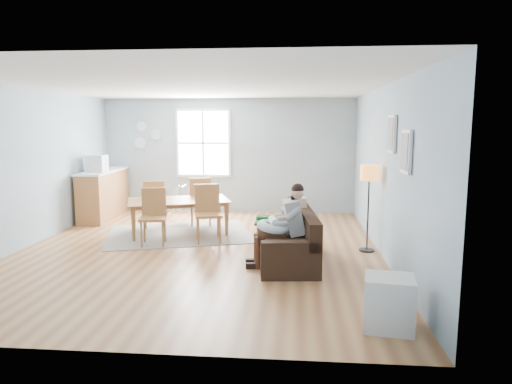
# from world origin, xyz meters

# --- Properties ---
(room) EXTENTS (8.40, 9.40, 3.90)m
(room) POSITION_xyz_m (0.00, 0.00, 2.42)
(room) COLOR #925734
(window) EXTENTS (1.32, 0.08, 1.62)m
(window) POSITION_xyz_m (-0.60, 3.46, 1.65)
(window) COLOR white
(window) RESTS_ON room
(pictures) EXTENTS (0.05, 1.34, 0.74)m
(pictures) POSITION_xyz_m (2.97, -1.05, 1.85)
(pictures) COLOR white
(pictures) RESTS_ON room
(wall_plates) EXTENTS (0.67, 0.02, 0.66)m
(wall_plates) POSITION_xyz_m (-2.00, 3.47, 1.83)
(wall_plates) COLOR #A7BDC8
(wall_plates) RESTS_ON room
(sofa) EXTENTS (1.00, 1.99, 0.77)m
(sofa) POSITION_xyz_m (1.53, -0.47, 0.27)
(sofa) COLOR black
(sofa) RESTS_ON room
(green_throw) EXTENTS (0.88, 0.71, 0.04)m
(green_throw) POSITION_xyz_m (1.39, 0.16, 0.49)
(green_throw) COLOR #155E23
(green_throw) RESTS_ON sofa
(beige_pillow) EXTENTS (0.22, 0.47, 0.46)m
(beige_pillow) POSITION_xyz_m (1.68, 0.05, 0.70)
(beige_pillow) COLOR tan
(beige_pillow) RESTS_ON sofa
(father) EXTENTS (0.90, 0.45, 1.24)m
(father) POSITION_xyz_m (1.43, -0.76, 0.66)
(father) COLOR gray
(father) RESTS_ON sofa
(nursing_pillow) EXTENTS (0.52, 0.51, 0.20)m
(nursing_pillow) POSITION_xyz_m (1.29, -0.77, 0.60)
(nursing_pillow) COLOR silver
(nursing_pillow) RESTS_ON father
(infant) EXTENTS (0.18, 0.36, 0.13)m
(infant) POSITION_xyz_m (1.29, -0.74, 0.68)
(infant) COLOR silver
(infant) RESTS_ON nursing_pillow
(toddler) EXTENTS (0.50, 0.25, 0.78)m
(toddler) POSITION_xyz_m (1.44, -0.30, 0.66)
(toddler) COLOR white
(toddler) RESTS_ON sofa
(floor_lamp) EXTENTS (0.29, 0.29, 1.44)m
(floor_lamp) POSITION_xyz_m (2.80, 0.18, 1.19)
(floor_lamp) COLOR black
(floor_lamp) RESTS_ON room
(storage_cube) EXTENTS (0.56, 0.51, 0.55)m
(storage_cube) POSITION_xyz_m (2.56, -2.77, 0.28)
(storage_cube) COLOR silver
(storage_cube) RESTS_ON room
(rug) EXTENTS (3.13, 2.71, 0.01)m
(rug) POSITION_xyz_m (-0.61, 1.09, 0.01)
(rug) COLOR gray
(rug) RESTS_ON room
(dining_table) EXTENTS (2.12, 1.62, 0.66)m
(dining_table) POSITION_xyz_m (-0.61, 1.09, 0.33)
(dining_table) COLOR olive
(dining_table) RESTS_ON rug
(chair_sw) EXTENTS (0.52, 0.52, 0.98)m
(chair_sw) POSITION_xyz_m (-0.86, 0.32, 0.56)
(chair_sw) COLOR brown
(chair_sw) RESTS_ON rug
(chair_se) EXTENTS (0.57, 0.57, 1.02)m
(chair_se) POSITION_xyz_m (0.04, 0.60, 0.59)
(chair_se) COLOR brown
(chair_se) RESTS_ON rug
(chair_nw) EXTENTS (0.56, 0.56, 0.97)m
(chair_nw) POSITION_xyz_m (-1.25, 1.58, 0.55)
(chair_nw) COLOR brown
(chair_nw) RESTS_ON rug
(chair_ne) EXTENTS (0.54, 0.54, 1.02)m
(chair_ne) POSITION_xyz_m (-0.35, 1.85, 0.58)
(chair_ne) COLOR brown
(chair_ne) RESTS_ON rug
(counter) EXTENTS (0.66, 1.95, 1.08)m
(counter) POSITION_xyz_m (-2.70, 2.50, 0.55)
(counter) COLOR olive
(counter) RESTS_ON room
(monitor) EXTENTS (0.38, 0.36, 0.36)m
(monitor) POSITION_xyz_m (-2.67, 2.13, 1.26)
(monitor) COLOR silver
(monitor) RESTS_ON counter
(baby_swing) EXTENTS (0.81, 0.82, 0.80)m
(baby_swing) POSITION_xyz_m (-0.77, 2.12, 0.36)
(baby_swing) COLOR silver
(baby_swing) RESTS_ON room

